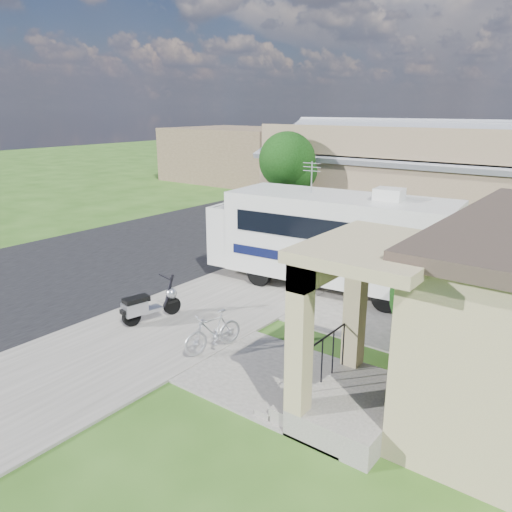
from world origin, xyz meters
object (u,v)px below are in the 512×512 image
Objects in this scene: motorhome at (330,237)px; bicycle at (213,334)px; scooter at (148,305)px; pickup_truck at (289,200)px; van at (353,184)px; shrub at (445,294)px; garden_hose at (331,379)px.

motorhome reaches higher than bicycle.
pickup_truck is (-4.47, 13.46, 0.38)m from scooter.
van reaches higher than bicycle.
shrub is 3.23m from garden_hose.
pickup_truck reaches higher than bicycle.
shrub is 0.52× the size of van.
motorhome reaches higher than pickup_truck.
shrub is at bearing 130.94° from pickup_truck.
garden_hose is at bearing -65.72° from motorhome.
bicycle is 4.06× the size of garden_hose.
scooter reaches higher than bicycle.
scooter is 14.18m from pickup_truck.
motorhome reaches higher than scooter.
pickup_truck is at bearing 126.71° from garden_hose.
shrub is at bearing -35.85° from motorhome.
motorhome is at bearing 150.02° from shrub.
motorhome reaches higher than van.
scooter is 21.43m from van.
motorhome is at bearing 124.69° from pickup_truck.
motorhome is at bearing 120.16° from garden_hose.
motorhome is 20.12× the size of garden_hose.
motorhome is at bearing 77.71° from scooter.
bicycle is 2.93m from garden_hose.
motorhome is 4.53× the size of scooter.
motorhome reaches higher than shrub.
pickup_truck is (-6.95, 13.65, 0.41)m from bicycle.
motorhome is 6.00m from garden_hose.
bicycle is 0.25× the size of pickup_truck.
pickup_truck is 16.46× the size of garden_hose.
shrub is 0.47× the size of pickup_truck.
scooter reaches higher than garden_hose.
van reaches higher than scooter.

